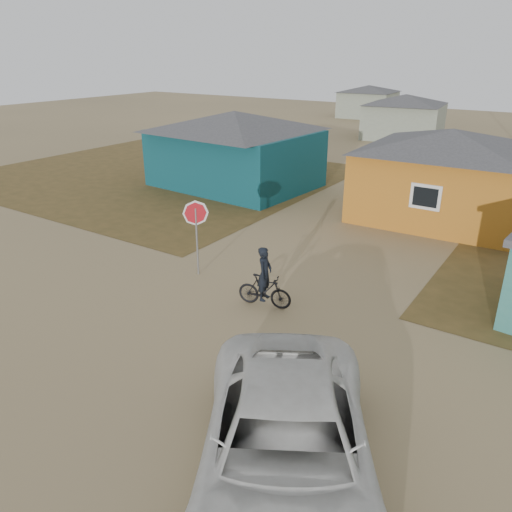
# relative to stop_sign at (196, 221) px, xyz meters

# --- Properties ---
(ground) EXTENTS (120.00, 120.00, 0.00)m
(ground) POSITION_rel_stop_sign_xyz_m (2.60, -3.23, -1.87)
(ground) COLOR #947E55
(grass_nw) EXTENTS (20.00, 18.00, 0.00)m
(grass_nw) POSITION_rel_stop_sign_xyz_m (-11.40, 9.77, -1.87)
(grass_nw) COLOR brown
(grass_nw) RESTS_ON ground
(house_teal) EXTENTS (8.93, 7.08, 4.00)m
(house_teal) POSITION_rel_stop_sign_xyz_m (-5.90, 10.27, 0.18)
(house_teal) COLOR #0B353D
(house_teal) RESTS_ON ground
(house_yellow) EXTENTS (7.72, 6.76, 3.90)m
(house_yellow) POSITION_rel_stop_sign_xyz_m (5.10, 10.77, 0.13)
(house_yellow) COLOR #BA6E1C
(house_yellow) RESTS_ON ground
(house_pale_west) EXTENTS (7.04, 6.15, 3.60)m
(house_pale_west) POSITION_rel_stop_sign_xyz_m (-3.40, 30.77, -0.02)
(house_pale_west) COLOR gray
(house_pale_west) RESTS_ON ground
(house_pale_north) EXTENTS (6.28, 5.81, 3.40)m
(house_pale_north) POSITION_rel_stop_sign_xyz_m (-11.40, 42.77, -0.12)
(house_pale_north) COLOR gray
(house_pale_north) RESTS_ON ground
(stop_sign) EXTENTS (0.79, 0.35, 2.56)m
(stop_sign) POSITION_rel_stop_sign_xyz_m (0.00, 0.00, 0.00)
(stop_sign) COLOR gray
(stop_sign) RESTS_ON ground
(cyclist) EXTENTS (1.69, 0.77, 1.84)m
(cyclist) POSITION_rel_stop_sign_xyz_m (3.06, -0.66, -1.20)
(cyclist) COLOR black
(cyclist) RESTS_ON ground
(vehicle) EXTENTS (5.69, 6.90, 1.75)m
(vehicle) POSITION_rel_stop_sign_xyz_m (6.91, -5.98, -1.00)
(vehicle) COLOR silver
(vehicle) RESTS_ON ground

